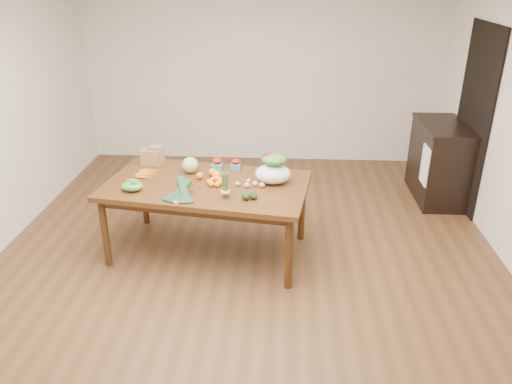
# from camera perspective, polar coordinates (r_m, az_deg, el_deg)

# --- Properties ---
(floor) EXTENTS (6.00, 6.00, 0.00)m
(floor) POSITION_cam_1_polar(r_m,az_deg,el_deg) (4.84, -1.15, -8.60)
(floor) COLOR brown
(floor) RESTS_ON ground
(room_walls) EXTENTS (5.02, 6.02, 2.70)m
(room_walls) POSITION_cam_1_polar(r_m,az_deg,el_deg) (4.26, -1.30, 6.80)
(room_walls) COLOR silver
(room_walls) RESTS_ON floor
(dining_table) EXTENTS (2.04, 1.33, 0.75)m
(dining_table) POSITION_cam_1_polar(r_m,az_deg,el_deg) (4.94, -5.51, -3.00)
(dining_table) COLOR #4D2B11
(dining_table) RESTS_ON floor
(doorway_dark) EXTENTS (0.02, 1.00, 2.10)m
(doorway_dark) POSITION_cam_1_polar(r_m,az_deg,el_deg) (6.25, 23.56, 7.65)
(doorway_dark) COLOR black
(doorway_dark) RESTS_ON floor
(cabinet) EXTENTS (0.52, 1.02, 0.94)m
(cabinet) POSITION_cam_1_polar(r_m,az_deg,el_deg) (6.47, 20.14, 3.29)
(cabinet) COLOR black
(cabinet) RESTS_ON floor
(dish_towel) EXTENTS (0.02, 0.28, 0.45)m
(dish_towel) POSITION_cam_1_polar(r_m,az_deg,el_deg) (6.06, 18.74, 2.91)
(dish_towel) COLOR white
(dish_towel) RESTS_ON cabinet
(paper_bag) EXTENTS (0.30, 0.26, 0.19)m
(paper_bag) POSITION_cam_1_polar(r_m,az_deg,el_deg) (5.31, -11.86, 4.14)
(paper_bag) COLOR brown
(paper_bag) RESTS_ON dining_table
(cabbage) EXTENTS (0.16, 0.16, 0.16)m
(cabbage) POSITION_cam_1_polar(r_m,az_deg,el_deg) (5.01, -7.53, 3.07)
(cabbage) COLOR #89B568
(cabbage) RESTS_ON dining_table
(strawberry_basket_a) EXTENTS (0.12, 0.12, 0.10)m
(strawberry_basket_a) POSITION_cam_1_polar(r_m,az_deg,el_deg) (5.08, -4.45, 3.10)
(strawberry_basket_a) COLOR red
(strawberry_basket_a) RESTS_ON dining_table
(strawberry_basket_b) EXTENTS (0.11, 0.11, 0.09)m
(strawberry_basket_b) POSITION_cam_1_polar(r_m,az_deg,el_deg) (5.08, -2.32, 3.09)
(strawberry_basket_b) COLOR red
(strawberry_basket_b) RESTS_ON dining_table
(orange_a) EXTENTS (0.07, 0.07, 0.07)m
(orange_a) POSITION_cam_1_polar(r_m,az_deg,el_deg) (4.86, -6.46, 1.85)
(orange_a) COLOR orange
(orange_a) RESTS_ON dining_table
(orange_b) EXTENTS (0.08, 0.08, 0.08)m
(orange_b) POSITION_cam_1_polar(r_m,az_deg,el_deg) (4.93, -5.02, 2.27)
(orange_b) COLOR #FF640F
(orange_b) RESTS_ON dining_table
(orange_c) EXTENTS (0.09, 0.09, 0.09)m
(orange_c) POSITION_cam_1_polar(r_m,az_deg,el_deg) (4.84, -4.56, 1.91)
(orange_c) COLOR #FFA60F
(orange_c) RESTS_ON dining_table
(mandarin_cluster) EXTENTS (0.20, 0.20, 0.09)m
(mandarin_cluster) POSITION_cam_1_polar(r_m,az_deg,el_deg) (4.73, -4.58, 1.41)
(mandarin_cluster) COLOR #FCA40F
(mandarin_cluster) RESTS_ON dining_table
(carrots) EXTENTS (0.25, 0.27, 0.03)m
(carrots) POSITION_cam_1_polar(r_m,az_deg,el_deg) (5.05, -12.22, 2.05)
(carrots) COLOR #DC5B12
(carrots) RESTS_ON dining_table
(snap_pea_bag) EXTENTS (0.20, 0.15, 0.09)m
(snap_pea_bag) POSITION_cam_1_polar(r_m,az_deg,el_deg) (4.72, -13.99, 0.65)
(snap_pea_bag) COLOR #499933
(snap_pea_bag) RESTS_ON dining_table
(kale_bunch) EXTENTS (0.38, 0.44, 0.16)m
(kale_bunch) POSITION_cam_1_polar(r_m,az_deg,el_deg) (4.45, -8.75, 0.14)
(kale_bunch) COLOR #16321E
(kale_bunch) RESTS_ON dining_table
(asparagus_bundle) EXTENTS (0.10, 0.13, 0.26)m
(asparagus_bundle) POSITION_cam_1_polar(r_m,az_deg,el_deg) (4.41, -3.53, 0.79)
(asparagus_bundle) COLOR #407234
(asparagus_bundle) RESTS_ON dining_table
(potato_a) EXTENTS (0.05, 0.05, 0.04)m
(potato_a) POSITION_cam_1_polar(r_m,az_deg,el_deg) (4.69, -2.11, 0.94)
(potato_a) COLOR tan
(potato_a) RESTS_ON dining_table
(potato_b) EXTENTS (0.06, 0.05, 0.05)m
(potato_b) POSITION_cam_1_polar(r_m,az_deg,el_deg) (4.65, -1.03, 0.79)
(potato_b) COLOR tan
(potato_b) RESTS_ON dining_table
(potato_c) EXTENTS (0.06, 0.05, 0.05)m
(potato_c) POSITION_cam_1_polar(r_m,az_deg,el_deg) (4.69, -0.10, 0.97)
(potato_c) COLOR tan
(potato_c) RESTS_ON dining_table
(potato_d) EXTENTS (0.05, 0.04, 0.04)m
(potato_d) POSITION_cam_1_polar(r_m,az_deg,el_deg) (4.76, -0.87, 1.30)
(potato_d) COLOR #DAAE7E
(potato_d) RESTS_ON dining_table
(potato_e) EXTENTS (0.06, 0.05, 0.05)m
(potato_e) POSITION_cam_1_polar(r_m,az_deg,el_deg) (4.65, 0.68, 0.80)
(potato_e) COLOR tan
(potato_e) RESTS_ON dining_table
(avocado_a) EXTENTS (0.09, 0.12, 0.07)m
(avocado_a) POSITION_cam_1_polar(r_m,az_deg,el_deg) (4.41, -1.20, -0.46)
(avocado_a) COLOR black
(avocado_a) RESTS_ON dining_table
(avocado_b) EXTENTS (0.09, 0.11, 0.06)m
(avocado_b) POSITION_cam_1_polar(r_m,az_deg,el_deg) (4.42, -0.29, -0.42)
(avocado_b) COLOR black
(avocado_b) RESTS_ON dining_table
(salad_bag) EXTENTS (0.37, 0.30, 0.26)m
(salad_bag) POSITION_cam_1_polar(r_m,az_deg,el_deg) (4.71, 1.96, 2.51)
(salad_bag) COLOR white
(salad_bag) RESTS_ON dining_table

